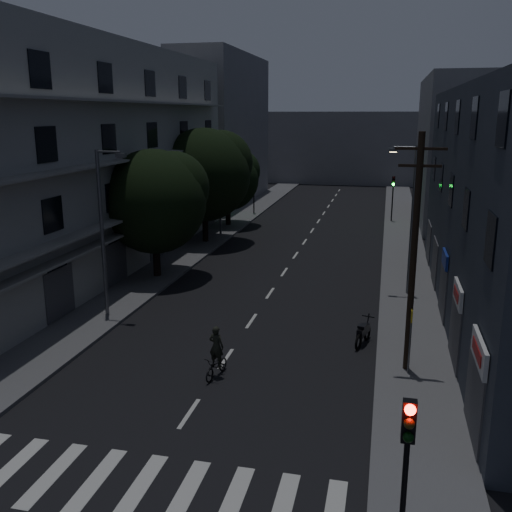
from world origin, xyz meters
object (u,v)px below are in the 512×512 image
at_px(utility_pole, 414,250).
at_px(bus_stop_sign, 411,330).
at_px(traffic_signal_near, 407,453).
at_px(cyclist, 217,360).
at_px(motorcycle, 363,334).

bearing_deg(utility_pole, bus_stop_sign, -81.94).
xyz_separation_m(traffic_signal_near, cyclist, (-6.62, 8.54, -2.41)).
bearing_deg(motorcycle, utility_pole, -38.36).
relative_size(traffic_signal_near, motorcycle, 2.17).
relative_size(utility_pole, bus_stop_sign, 3.56).
height_order(motorcycle, cyclist, cyclist).
xyz_separation_m(traffic_signal_near, bus_stop_sign, (0.48, 10.18, -1.21)).
bearing_deg(traffic_signal_near, cyclist, 127.79).
distance_m(bus_stop_sign, cyclist, 7.38).
distance_m(utility_pole, cyclist, 8.44).
height_order(utility_pole, cyclist, utility_pole).
relative_size(motorcycle, cyclist, 0.93).
relative_size(utility_pole, motorcycle, 4.76).
bearing_deg(cyclist, utility_pole, 27.40).
xyz_separation_m(utility_pole, bus_stop_sign, (0.06, -0.40, -2.98)).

